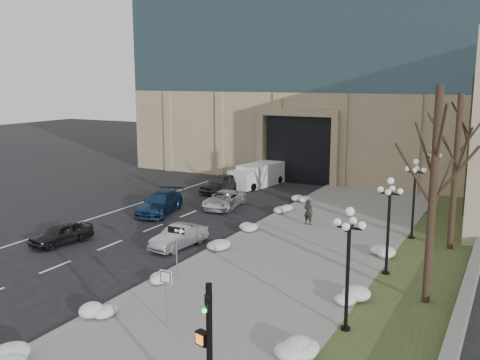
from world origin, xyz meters
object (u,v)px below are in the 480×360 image
at_px(car_e, 221,183).
at_px(lamppost_d, 432,171).
at_px(box_truck, 258,175).
at_px(one_way_sign, 179,237).
at_px(car_d, 224,200).
at_px(car_b, 179,237).
at_px(car_c, 160,203).
at_px(lamppost_a, 348,253).
at_px(pedestrian, 308,212).
at_px(car_a, 61,233).
at_px(traffic_signal, 209,360).
at_px(lamppost_b, 389,213).
at_px(lamppost_c, 415,188).
at_px(keep_sign, 166,286).

height_order(car_e, lamppost_d, lamppost_d).
xyz_separation_m(box_truck, lamppost_d, (14.90, -3.69, 2.15)).
height_order(car_e, one_way_sign, one_way_sign).
bearing_deg(car_d, car_b, -82.97).
relative_size(car_b, car_c, 0.75).
xyz_separation_m(car_e, box_truck, (1.45, 3.93, 0.17)).
height_order(car_d, lamppost_a, lamppost_a).
height_order(pedestrian, box_truck, box_truck).
distance_m(car_a, car_e, 16.36).
distance_m(car_e, pedestrian, 11.84).
height_order(box_truck, lamppost_a, lamppost_a).
xyz_separation_m(car_a, car_b, (6.23, 2.59, -0.01)).
height_order(car_c, one_way_sign, one_way_sign).
bearing_deg(traffic_signal, car_c, 145.50).
distance_m(car_a, car_c, 8.38).
height_order(one_way_sign, lamppost_a, lamppost_a).
bearing_deg(car_e, lamppost_d, 5.21).
bearing_deg(car_d, car_e, 114.87).
height_order(car_c, lamppost_b, lamppost_b).
height_order(car_d, lamppost_c, lamppost_c).
distance_m(lamppost_b, lamppost_c, 6.50).
relative_size(car_c, one_way_sign, 1.98).
bearing_deg(traffic_signal, one_way_sign, 144.37).
distance_m(car_c, car_e, 7.99).
relative_size(keep_sign, lamppost_b, 0.49).
distance_m(car_a, one_way_sign, 9.26).
relative_size(car_a, pedestrian, 2.22).
xyz_separation_m(car_c, car_e, (0.33, 7.98, 0.03)).
relative_size(traffic_signal, lamppost_b, 0.88).
bearing_deg(lamppost_b, car_c, 164.01).
distance_m(car_b, lamppost_c, 13.66).
bearing_deg(lamppost_c, keep_sign, -110.44).
height_order(traffic_signal, lamppost_d, lamppost_d).
bearing_deg(lamppost_a, car_e, 130.32).
height_order(car_d, traffic_signal, traffic_signal).
height_order(car_b, car_d, car_b).
xyz_separation_m(car_a, car_e, (1.05, 16.33, 0.13)).
xyz_separation_m(pedestrian, lamppost_a, (6.35, -12.92, 2.13)).
height_order(box_truck, keep_sign, keep_sign).
height_order(car_c, lamppost_c, lamppost_c).
height_order(car_e, keep_sign, keep_sign).
relative_size(car_a, traffic_signal, 0.87).
relative_size(car_c, pedestrian, 3.03).
distance_m(car_a, lamppost_c, 20.25).
relative_size(car_d, car_e, 1.00).
relative_size(one_way_sign, lamppost_a, 0.53).
bearing_deg(car_a, car_d, 83.39).
relative_size(car_e, keep_sign, 1.89).
bearing_deg(lamppost_c, lamppost_a, -90.00).
bearing_deg(car_c, car_d, 33.95).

